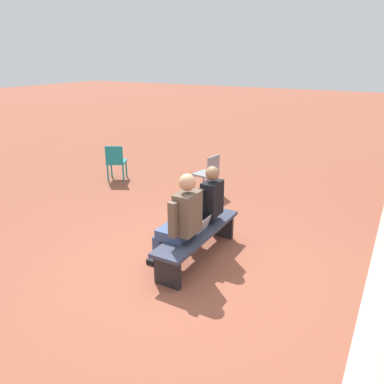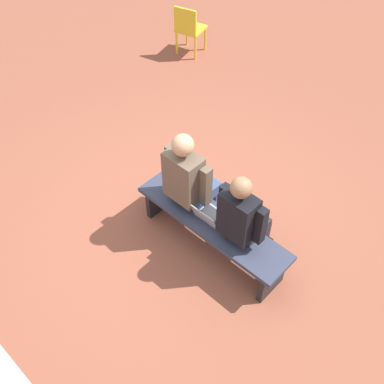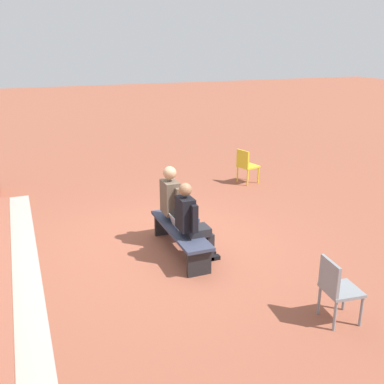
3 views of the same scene
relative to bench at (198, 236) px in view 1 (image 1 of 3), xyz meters
The scene contains 8 objects.
ground_plane 0.51m from the bench, ahead, with size 60.00×60.00×0.00m, color brown.
concrete_strip 2.42m from the bench, 90.00° to the left, with size 7.97×0.40×0.01m, color #A8A399.
bench is the anchor object (origin of this frame).
person_student 0.49m from the bench, 169.13° to the right, with size 0.52×0.66×1.31m.
person_adult 0.53m from the bench, 10.82° to the right, with size 0.57×0.72×1.38m.
laptop 0.15m from the bench, 29.23° to the left, with size 0.32×0.29×0.21m.
plastic_chair_near_bench_left 2.72m from the bench, 155.86° to the right, with size 0.47×0.47×0.84m.
plastic_chair_mid_courtyard 4.08m from the bench, 123.10° to the right, with size 0.57×0.57×0.84m.
Camera 1 is at (3.82, 2.28, 2.77)m, focal length 35.00 mm.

